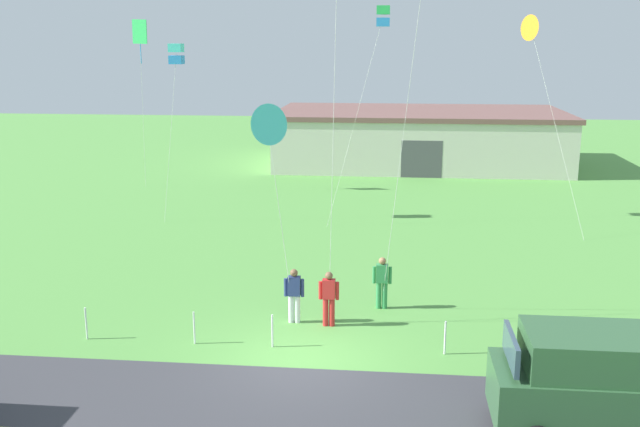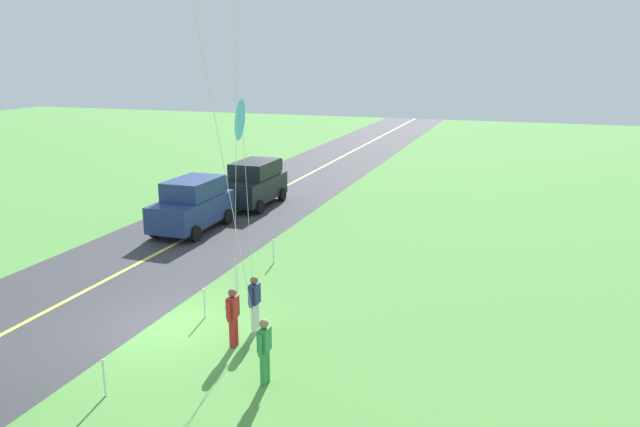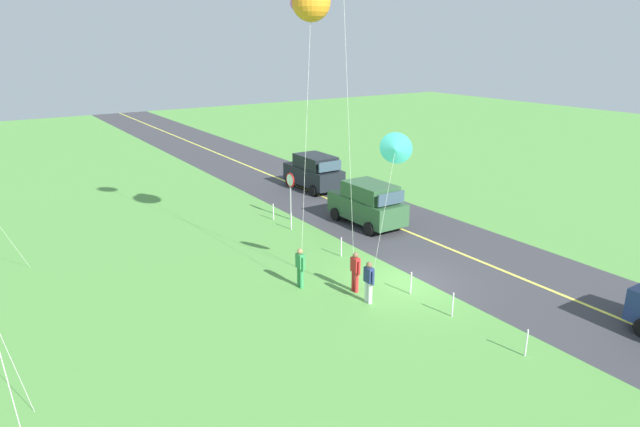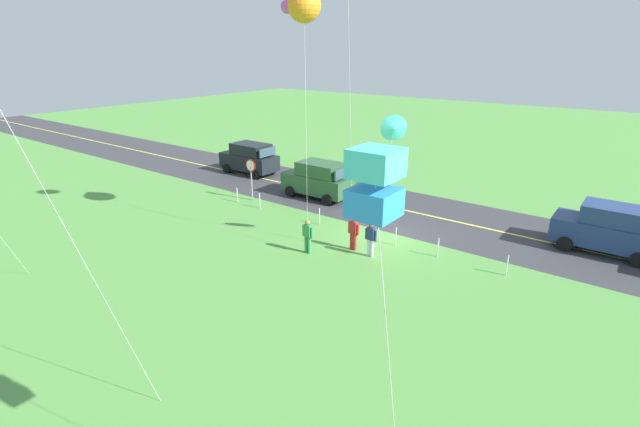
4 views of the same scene
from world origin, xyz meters
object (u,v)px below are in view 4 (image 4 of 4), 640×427
object	(u,v)px
person_adult_near	(308,235)
kite_red_low	(303,5)
kite_yellow_high	(394,129)
kite_orange_near	(375,185)
stop_sign	(251,172)
person_child_watcher	(371,239)
car_suv_foreground	(318,179)
car_parked_east_near	(250,158)
person_adult_companion	(353,232)
car_parked_west_near	(609,229)

from	to	relation	value
person_adult_near	kite_red_low	distance (m)	9.73
kite_yellow_high	kite_orange_near	world-z (taller)	kite_orange_near
stop_sign	person_child_watcher	distance (m)	10.25
stop_sign	kite_yellow_high	bearing A→B (deg)	168.78
kite_yellow_high	kite_red_low	bearing A→B (deg)	9.26
car_suv_foreground	person_child_watcher	distance (m)	8.86
car_parked_east_near	kite_yellow_high	size ratio (longest dim) A/B	0.70
kite_yellow_high	person_adult_companion	bearing A→B (deg)	11.88
person_adult_companion	person_child_watcher	bearing A→B (deg)	-124.89
car_parked_west_near	person_adult_near	world-z (taller)	car_parked_west_near
stop_sign	person_child_watcher	world-z (taller)	stop_sign
car_parked_east_near	kite_red_low	xyz separation A→B (m)	(-10.89, 7.17, 9.31)
kite_red_low	person_child_watcher	bearing A→B (deg)	-176.96
car_suv_foreground	kite_red_low	bearing A→B (deg)	121.35
person_adult_companion	kite_yellow_high	xyz separation A→B (m)	(-1.60, -0.34, 4.86)
car_parked_west_near	car_parked_east_near	distance (m)	22.82
person_child_watcher	kite_red_low	size ratio (longest dim) A/B	0.14
car_suv_foreground	car_parked_east_near	bearing A→B (deg)	-11.64
car_parked_east_near	kite_yellow_high	xyz separation A→B (m)	(-15.03, 6.50, 4.57)
kite_red_low	car_suv_foreground	bearing A→B (deg)	-58.65
stop_sign	kite_red_low	size ratio (longest dim) A/B	0.23
kite_yellow_high	kite_orange_near	distance (m)	13.60
car_suv_foreground	person_adult_companion	world-z (taller)	car_suv_foreground
car_suv_foreground	kite_red_low	size ratio (longest dim) A/B	0.39
person_adult_companion	kite_yellow_high	bearing A→B (deg)	-104.55
person_adult_companion	kite_red_low	world-z (taller)	kite_red_low
person_adult_near	car_suv_foreground	bearing A→B (deg)	66.98
kite_orange_near	person_child_watcher	bearing A→B (deg)	-60.21
person_adult_near	person_adult_companion	world-z (taller)	same
car_parked_east_near	car_parked_west_near	bearing A→B (deg)	179.56
person_adult_near	kite_yellow_high	size ratio (longest dim) A/B	0.25
kite_orange_near	person_adult_near	bearing A→B (deg)	-48.25
person_adult_companion	kite_red_low	distance (m)	9.93
stop_sign	kite_orange_near	distance (m)	22.44
person_adult_near	kite_red_low	size ratio (longest dim) A/B	0.14
car_parked_east_near	kite_yellow_high	distance (m)	17.00
car_parked_west_near	person_adult_companion	size ratio (longest dim) A/B	2.75
car_suv_foreground	person_adult_near	world-z (taller)	car_suv_foreground
person_adult_companion	kite_red_low	bearing A→B (deg)	71.16
car_suv_foreground	person_child_watcher	bearing A→B (deg)	142.01
car_parked_east_near	stop_sign	distance (m)	6.38
kite_yellow_high	car_parked_east_near	bearing A→B (deg)	-23.39
kite_red_low	car_parked_east_near	bearing A→B (deg)	-33.37
person_adult_companion	car_parked_west_near	bearing A→B (deg)	-81.09
stop_sign	kite_orange_near	size ratio (longest dim) A/B	0.33
car_suv_foreground	stop_sign	xyz separation A→B (m)	(2.91, 2.88, 0.65)
car_suv_foreground	kite_yellow_high	xyz separation A→B (m)	(-7.57, 4.96, 4.57)
car_suv_foreground	kite_red_low	distance (m)	11.41
car_parked_west_near	kite_orange_near	world-z (taller)	kite_orange_near
person_adult_near	car_parked_west_near	bearing A→B (deg)	-19.34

